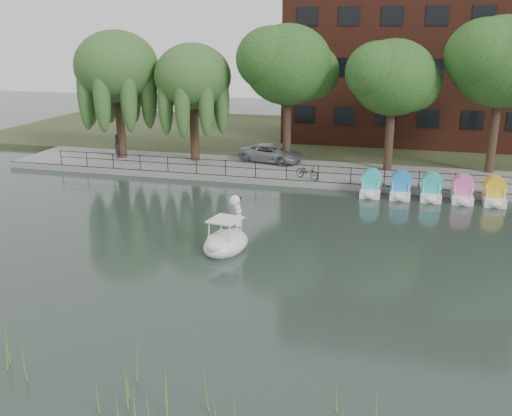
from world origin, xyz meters
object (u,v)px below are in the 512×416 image
at_px(bicycle, 307,171).
at_px(swan_boat, 227,239).
at_px(minivan, 271,152).
at_px(pedestrian, 117,144).

bearing_deg(bicycle, swan_boat, -159.32).
bearing_deg(swan_boat, bicycle, 93.00).
height_order(minivan, bicycle, minivan).
bearing_deg(swan_boat, minivan, 106.62).
xyz_separation_m(bicycle, swan_boat, (-1.48, -11.93, -0.40)).
height_order(bicycle, pedestrian, pedestrian).
bearing_deg(minivan, pedestrian, 109.68).
bearing_deg(pedestrian, swan_boat, 21.23).
distance_m(minivan, pedestrian, 11.29).
xyz_separation_m(minivan, pedestrian, (-11.19, -1.52, 0.27)).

